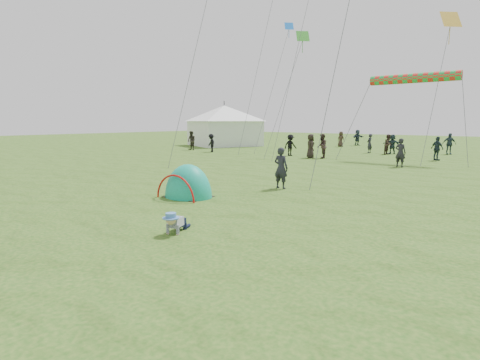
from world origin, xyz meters
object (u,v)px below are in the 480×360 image
Objects in this scene: crawling_toddler at (175,222)px; popup_tent at (188,197)px; standing_adult at (281,168)px; event_marquee at (224,124)px.

crawling_toddler is 4.38m from popup_tent.
standing_adult is (1.64, 3.52, 0.83)m from popup_tent.
popup_tent is 28.40m from event_marquee.
event_marquee reaches higher than crawling_toddler.
popup_tent reaches higher than crawling_toddler.
popup_tent is at bearing 111.02° from crawling_toddler.
popup_tent is 3.97m from standing_adult.
event_marquee is at bearing -45.55° from standing_adult.
popup_tent is 0.35× the size of event_marquee.
popup_tent is at bearing -27.10° from event_marquee.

